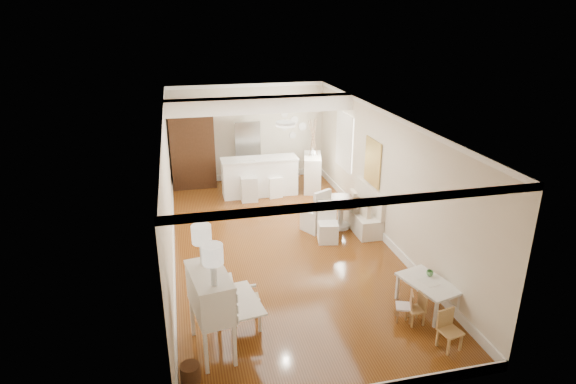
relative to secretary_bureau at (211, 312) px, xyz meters
name	(u,v)px	position (x,y,z in m)	size (l,w,h in m)	color
room	(279,152)	(1.73, 3.42, 1.33)	(9.00, 9.04, 2.82)	brown
secretary_bureau	(211,312)	(0.00, 0.00, 0.00)	(1.01, 1.03, 1.30)	white
gustavian_armchair	(245,302)	(0.56, 0.46, -0.21)	(0.50, 0.50, 0.87)	white
wicker_basket	(190,374)	(-0.36, -0.60, -0.51)	(0.27, 0.27, 0.27)	#4E2D18
kids_table	(427,295)	(3.59, 0.25, -0.39)	(0.61, 1.02, 0.51)	silver
kids_chair_a	(416,309)	(3.21, -0.08, -0.39)	(0.25, 0.25, 0.53)	#A87F4C
kids_chair_b	(404,306)	(3.07, 0.03, -0.38)	(0.25, 0.25, 0.53)	#996E45
kids_chair_c	(450,331)	(3.41, -0.77, -0.34)	(0.30, 0.30, 0.62)	tan
banquette	(360,207)	(3.68, 3.59, -0.16)	(0.52, 1.60, 0.98)	silver
dining_table	(341,214)	(3.23, 3.66, -0.31)	(0.98, 0.98, 0.67)	#3F2614
slip_chair_near	(328,223)	(2.73, 3.05, -0.21)	(0.41, 0.43, 0.87)	white
slip_chair_far	(315,210)	(2.62, 3.66, -0.14)	(0.48, 0.50, 1.01)	white
breakfast_counter	(260,176)	(1.79, 6.19, -0.13)	(2.05, 0.65, 1.03)	white
bar_stool_left	(249,181)	(1.43, 5.82, -0.12)	(0.42, 0.42, 1.06)	silver
bar_stool_right	(274,181)	(2.14, 5.96, -0.20)	(0.36, 0.36, 0.90)	white
pantry_cabinet	(192,147)	(0.09, 7.27, 0.50)	(1.20, 0.60, 2.30)	#381E11
fridge	(260,152)	(1.99, 7.24, 0.25)	(0.75, 0.65, 1.80)	silver
sideboard	(312,173)	(3.29, 6.26, -0.16)	(0.46, 1.03, 0.98)	white
pencil_cup	(430,273)	(3.70, 0.43, -0.09)	(0.12, 0.12, 0.09)	#63AB67
branch_vase	(313,152)	(3.30, 6.30, 0.43)	(0.19, 0.19, 0.19)	white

